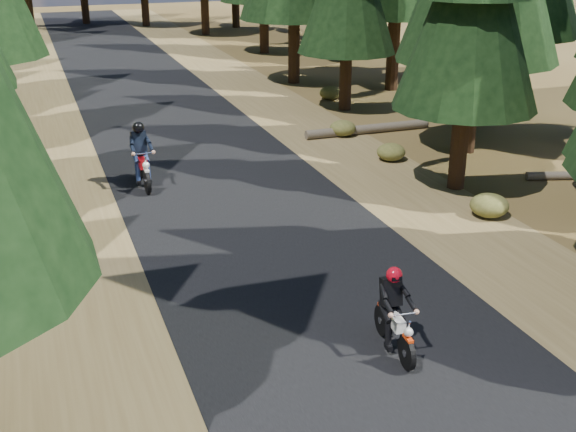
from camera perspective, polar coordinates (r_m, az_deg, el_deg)
The scene contains 8 objects.
ground at distance 14.37m, azimuth 2.06°, elevation -6.18°, with size 120.00×120.00×0.00m, color #4B391B.
road at distance 18.67m, azimuth -3.68°, elevation 0.64°, with size 6.00×100.00×0.01m, color black.
shoulder_l at distance 18.04m, azimuth -17.82°, elevation -1.21°, with size 3.20×100.00×0.01m, color brown.
shoulder_r at distance 20.35m, azimuth 8.84°, elevation 2.23°, with size 3.20×100.00×0.01m, color brown.
log_near at distance 25.67m, azimuth 6.34°, elevation 6.84°, with size 0.32×0.32×4.68m, color #4C4233.
understory_shrubs at distance 21.54m, azimuth -3.30°, elevation 4.31°, with size 15.34×27.20×0.63m.
rider_lead at distance 12.44m, azimuth 8.43°, elevation -8.51°, with size 0.66×1.73×1.51m.
rider_follow at distance 20.44m, azimuth -11.44°, elevation 3.91°, with size 0.62×2.02×1.80m.
Camera 1 is at (-4.82, -11.73, 6.75)m, focal length 45.00 mm.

